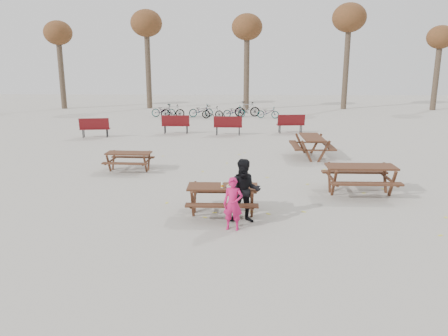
{
  "coord_description": "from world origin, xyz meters",
  "views": [
    {
      "loc": [
        0.39,
        -10.73,
        3.92
      ],
      "look_at": [
        0.0,
        1.0,
        1.0
      ],
      "focal_mm": 35.0,
      "sensor_mm": 36.0,
      "label": 1
    }
  ],
  "objects_px": {
    "child": "(233,204)",
    "picnic_table_east": "(360,180)",
    "food_tray": "(230,186)",
    "picnic_table_north": "(129,162)",
    "main_picnic_table": "(223,193)",
    "picnic_table_far": "(312,147)",
    "soda_bottle": "(222,185)",
    "adult": "(245,191)"
  },
  "relations": [
    {
      "from": "child",
      "to": "picnic_table_far",
      "type": "height_order",
      "value": "child"
    },
    {
      "from": "food_tray",
      "to": "adult",
      "type": "bearing_deg",
      "value": -47.7
    },
    {
      "from": "child",
      "to": "picnic_table_far",
      "type": "bearing_deg",
      "value": 76.41
    },
    {
      "from": "soda_bottle",
      "to": "main_picnic_table",
      "type": "bearing_deg",
      "value": 88.31
    },
    {
      "from": "adult",
      "to": "picnic_table_east",
      "type": "distance_m",
      "value": 4.26
    },
    {
      "from": "main_picnic_table",
      "to": "picnic_table_east",
      "type": "relative_size",
      "value": 0.89
    },
    {
      "from": "soda_bottle",
      "to": "picnic_table_far",
      "type": "relative_size",
      "value": 0.08
    },
    {
      "from": "food_tray",
      "to": "soda_bottle",
      "type": "bearing_deg",
      "value": -157.7
    },
    {
      "from": "main_picnic_table",
      "to": "food_tray",
      "type": "bearing_deg",
      "value": -28.23
    },
    {
      "from": "child",
      "to": "picnic_table_east",
      "type": "relative_size",
      "value": 0.63
    },
    {
      "from": "child",
      "to": "adult",
      "type": "height_order",
      "value": "adult"
    },
    {
      "from": "picnic_table_north",
      "to": "child",
      "type": "bearing_deg",
      "value": -52.41
    },
    {
      "from": "child",
      "to": "picnic_table_east",
      "type": "bearing_deg",
      "value": 45.94
    },
    {
      "from": "food_tray",
      "to": "child",
      "type": "height_order",
      "value": "child"
    },
    {
      "from": "adult",
      "to": "picnic_table_north",
      "type": "bearing_deg",
      "value": 127.07
    },
    {
      "from": "picnic_table_east",
      "to": "picnic_table_far",
      "type": "xyz_separation_m",
      "value": [
        -0.62,
        5.04,
        0.0
      ]
    },
    {
      "from": "soda_bottle",
      "to": "food_tray",
      "type": "bearing_deg",
      "value": 22.3
    },
    {
      "from": "food_tray",
      "to": "picnic_table_north",
      "type": "height_order",
      "value": "food_tray"
    },
    {
      "from": "soda_bottle",
      "to": "picnic_table_far",
      "type": "bearing_deg",
      "value": 64.49
    },
    {
      "from": "main_picnic_table",
      "to": "picnic_table_east",
      "type": "height_order",
      "value": "picnic_table_east"
    },
    {
      "from": "soda_bottle",
      "to": "child",
      "type": "relative_size",
      "value": 0.13
    },
    {
      "from": "picnic_table_north",
      "to": "soda_bottle",
      "type": "bearing_deg",
      "value": -50.03
    },
    {
      "from": "food_tray",
      "to": "picnic_table_far",
      "type": "height_order",
      "value": "picnic_table_far"
    },
    {
      "from": "child",
      "to": "picnic_table_north",
      "type": "bearing_deg",
      "value": 132.67
    },
    {
      "from": "food_tray",
      "to": "main_picnic_table",
      "type": "bearing_deg",
      "value": 151.77
    },
    {
      "from": "child",
      "to": "picnic_table_far",
      "type": "relative_size",
      "value": 0.63
    },
    {
      "from": "soda_bottle",
      "to": "adult",
      "type": "bearing_deg",
      "value": -30.11
    },
    {
      "from": "soda_bottle",
      "to": "child",
      "type": "distance_m",
      "value": 0.9
    },
    {
      "from": "adult",
      "to": "picnic_table_north",
      "type": "xyz_separation_m",
      "value": [
        -4.11,
        4.99,
        -0.46
      ]
    },
    {
      "from": "main_picnic_table",
      "to": "picnic_table_far",
      "type": "distance_m",
      "value": 7.77
    },
    {
      "from": "soda_bottle",
      "to": "child",
      "type": "xyz_separation_m",
      "value": [
        0.28,
        -0.83,
        -0.21
      ]
    },
    {
      "from": "child",
      "to": "adult",
      "type": "distance_m",
      "value": 0.6
    },
    {
      "from": "child",
      "to": "picnic_table_east",
      "type": "distance_m",
      "value": 4.78
    },
    {
      "from": "adult",
      "to": "picnic_table_east",
      "type": "xyz_separation_m",
      "value": [
        3.47,
        2.45,
        -0.36
      ]
    },
    {
      "from": "picnic_table_far",
      "to": "main_picnic_table",
      "type": "bearing_deg",
      "value": 153.45
    },
    {
      "from": "soda_bottle",
      "to": "picnic_table_east",
      "type": "distance_m",
      "value": 4.58
    },
    {
      "from": "main_picnic_table",
      "to": "child",
      "type": "relative_size",
      "value": 1.42
    },
    {
      "from": "main_picnic_table",
      "to": "soda_bottle",
      "type": "height_order",
      "value": "soda_bottle"
    },
    {
      "from": "picnic_table_east",
      "to": "picnic_table_far",
      "type": "distance_m",
      "value": 5.08
    },
    {
      "from": "picnic_table_north",
      "to": "picnic_table_far",
      "type": "bearing_deg",
      "value": 22.48
    },
    {
      "from": "picnic_table_far",
      "to": "adult",
      "type": "bearing_deg",
      "value": 158.69
    },
    {
      "from": "adult",
      "to": "picnic_table_far",
      "type": "height_order",
      "value": "adult"
    }
  ]
}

